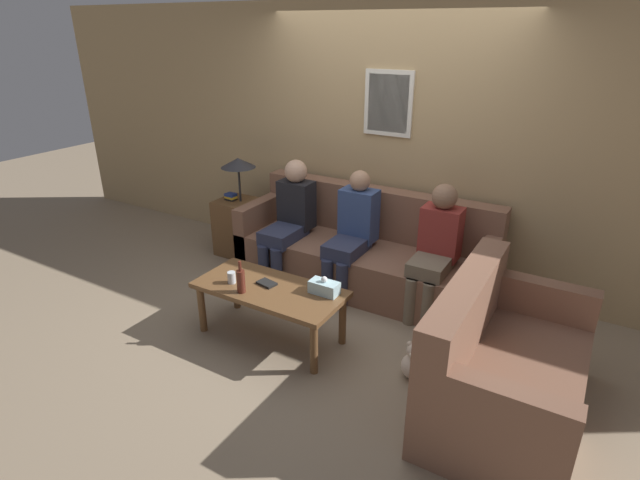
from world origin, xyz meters
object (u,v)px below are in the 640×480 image
object	(u,v)px
coffee_table	(270,294)
person_middle	(352,230)
person_left	(290,215)
person_right	(436,245)
couch_side	(501,370)
wine_bottle	(241,281)
drinking_glass	(232,277)
couch_main	(364,254)
teddy_bear	(414,362)

from	to	relation	value
coffee_table	person_middle	bearing A→B (deg)	80.21
person_left	person_middle	size ratio (longest dim) A/B	1.01
person_right	coffee_table	bearing A→B (deg)	-131.99
couch_side	wine_bottle	size ratio (longest dim) A/B	5.49
wine_bottle	drinking_glass	distance (m)	0.19
drinking_glass	person_left	xyz separation A→B (m)	(-0.20, 1.14, 0.13)
couch_main	drinking_glass	bearing A→B (deg)	-111.93
coffee_table	teddy_bear	world-z (taller)	coffee_table
drinking_glass	person_middle	distance (m)	1.26
couch_side	wine_bottle	world-z (taller)	couch_side
couch_main	person_middle	xyz separation A→B (m)	(-0.05, -0.17, 0.31)
teddy_bear	drinking_glass	bearing A→B (deg)	-172.40
wine_bottle	drinking_glass	bearing A→B (deg)	154.06
couch_side	person_left	xyz separation A→B (m)	(-2.29, 0.97, 0.32)
teddy_bear	person_middle	bearing A→B (deg)	136.43
couch_main	coffee_table	size ratio (longest dim) A/B	2.04
couch_main	couch_side	size ratio (longest dim) A/B	1.70
couch_main	couch_side	xyz separation A→B (m)	(1.56, -1.16, 0.00)
couch_side	coffee_table	distance (m)	1.79
wine_bottle	teddy_bear	world-z (taller)	wine_bottle
person_middle	person_right	world-z (taller)	person_middle
couch_side	coffee_table	xyz separation A→B (m)	(-1.79, -0.08, 0.08)
couch_main	person_middle	bearing A→B (deg)	-105.40
coffee_table	couch_side	bearing A→B (deg)	2.50
couch_side	drinking_glass	distance (m)	2.11
couch_main	person_right	distance (m)	0.83
couch_side	person_middle	distance (m)	1.91
wine_bottle	drinking_glass	world-z (taller)	wine_bottle
couch_main	coffee_table	bearing A→B (deg)	-100.58
person_middle	person_right	distance (m)	0.80
coffee_table	person_right	distance (m)	1.48
wine_bottle	person_right	world-z (taller)	person_right
person_middle	drinking_glass	bearing A→B (deg)	-112.85
person_right	teddy_bear	distance (m)	1.12
teddy_bear	couch_side	bearing A→B (deg)	-2.76
couch_side	person_left	bearing A→B (deg)	67.16
couch_main	teddy_bear	distance (m)	1.50
wine_bottle	teddy_bear	size ratio (longest dim) A/B	0.90
couch_side	person_left	size ratio (longest dim) A/B	1.24
couch_side	teddy_bear	xyz separation A→B (m)	(-0.59, 0.03, -0.19)
drinking_glass	person_middle	size ratio (longest dim) A/B	0.08
wine_bottle	teddy_bear	distance (m)	1.43
coffee_table	person_left	distance (m)	1.18
person_right	person_left	bearing A→B (deg)	-178.28
couch_main	teddy_bear	world-z (taller)	couch_main
person_left	teddy_bear	xyz separation A→B (m)	(1.70, -0.94, -0.51)
teddy_bear	coffee_table	bearing A→B (deg)	-174.90
coffee_table	wine_bottle	world-z (taller)	wine_bottle
teddy_bear	wine_bottle	bearing A→B (deg)	-168.17
person_left	wine_bottle	bearing A→B (deg)	-73.38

